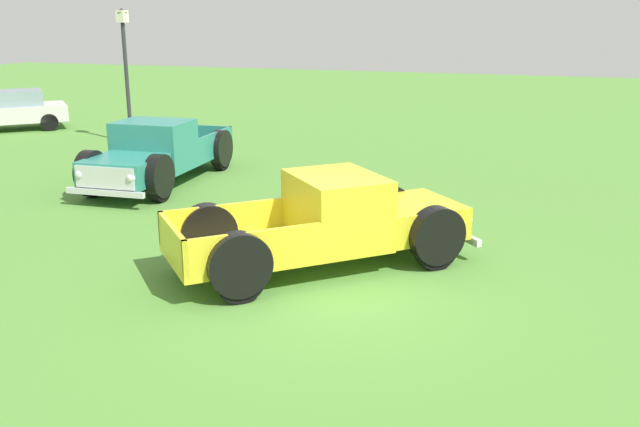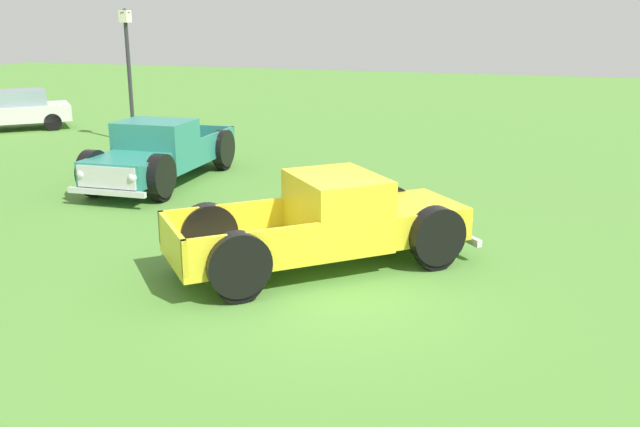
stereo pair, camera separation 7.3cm
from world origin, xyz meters
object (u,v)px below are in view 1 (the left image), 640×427
at_px(pickup_truck_foreground, 340,222).
at_px(lamp_post_near, 126,74).
at_px(pickup_truck_behind_left, 154,155).
at_px(sedan_distant_a, 5,110).

relative_size(pickup_truck_foreground, lamp_post_near, 1.15).
bearing_deg(pickup_truck_behind_left, pickup_truck_foreground, -123.39).
distance_m(sedan_distant_a, lamp_post_near, 5.77).
bearing_deg(sedan_distant_a, pickup_truck_foreground, -121.55).
height_order(pickup_truck_behind_left, lamp_post_near, lamp_post_near).
distance_m(pickup_truck_foreground, lamp_post_near, 12.88).
height_order(pickup_truck_foreground, sedan_distant_a, pickup_truck_foreground).
bearing_deg(pickup_truck_foreground, sedan_distant_a, 58.45).
relative_size(pickup_truck_behind_left, lamp_post_near, 1.24).
xyz_separation_m(pickup_truck_behind_left, sedan_distant_a, (5.47, 9.32, -0.01)).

